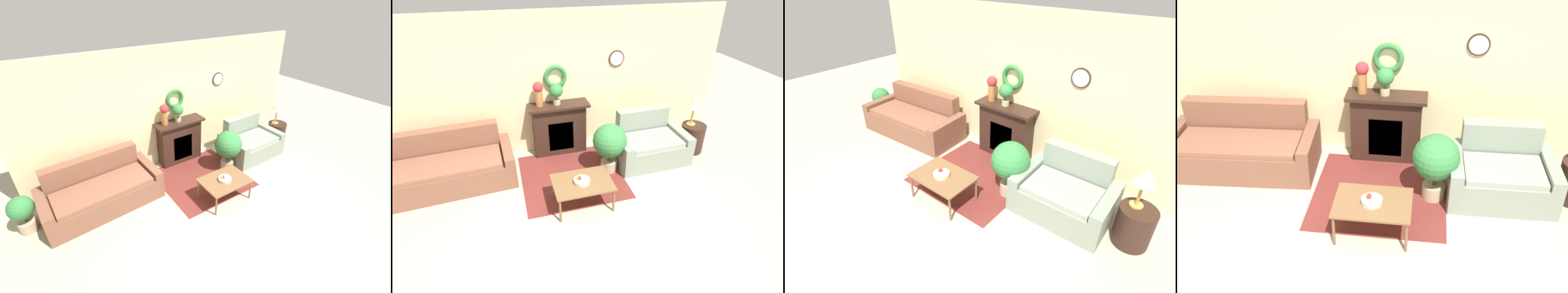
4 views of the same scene
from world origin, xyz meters
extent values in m
plane|color=#ADA38E|center=(0.00, 0.00, 0.00)|extent=(16.00, 16.00, 0.00)
cube|color=maroon|center=(-0.02, 1.33, 0.00)|extent=(1.80, 1.77, 0.01)
cube|color=beige|center=(0.00, 2.46, 1.35)|extent=(6.80, 0.06, 2.70)
cylinder|color=#382319|center=(1.17, 2.41, 1.78)|extent=(0.31, 0.02, 0.31)
cylinder|color=white|center=(1.17, 2.40, 1.78)|extent=(0.26, 0.01, 0.26)
torus|color=#337A3D|center=(-0.04, 2.38, 1.54)|extent=(0.44, 0.08, 0.44)
cube|color=#331E16|center=(-0.04, 2.26, 0.50)|extent=(1.02, 0.34, 1.00)
cube|color=black|center=(-0.04, 2.10, 0.42)|extent=(0.49, 0.02, 0.60)
cube|color=orange|center=(-0.04, 2.09, 0.35)|extent=(0.39, 0.01, 0.33)
cube|color=#331E16|center=(-0.04, 2.22, 1.03)|extent=(1.16, 0.41, 0.05)
cube|color=brown|center=(-2.07, 1.58, 0.22)|extent=(1.85, 0.88, 0.44)
cube|color=brown|center=(-2.10, 2.07, 0.46)|extent=(1.81, 0.33, 0.92)
cube|color=brown|center=(-1.10, 1.75, 0.29)|extent=(0.23, 1.00, 0.58)
cube|color=brown|center=(-2.07, 1.58, 0.48)|extent=(1.77, 0.81, 0.08)
cube|color=gray|center=(1.58, 1.38, 0.22)|extent=(1.07, 0.78, 0.44)
cube|color=gray|center=(1.57, 1.86, 0.46)|extent=(1.06, 0.23, 0.91)
cube|color=gray|center=(0.96, 1.47, 0.29)|extent=(0.19, 0.98, 0.58)
cube|color=gray|center=(2.18, 1.49, 0.29)|extent=(0.19, 0.98, 0.58)
cube|color=gray|center=(1.58, 1.38, 0.48)|extent=(1.02, 0.72, 0.08)
cube|color=brown|center=(-0.02, 0.56, 0.44)|extent=(0.92, 0.67, 0.03)
cylinder|color=brown|center=(-0.45, 0.27, 0.21)|extent=(0.04, 0.04, 0.42)
cylinder|color=brown|center=(0.40, 0.27, 0.21)|extent=(0.04, 0.04, 0.42)
cylinder|color=brown|center=(-0.45, 0.85, 0.21)|extent=(0.04, 0.04, 0.42)
cylinder|color=brown|center=(0.40, 0.85, 0.21)|extent=(0.04, 0.04, 0.42)
cylinder|color=beige|center=(-0.03, 0.55, 0.48)|extent=(0.25, 0.25, 0.06)
sphere|color=#B2231E|center=(-0.07, 0.56, 0.53)|extent=(0.07, 0.07, 0.07)
sphere|color=orange|center=(-0.08, 0.57, 0.53)|extent=(0.07, 0.07, 0.07)
cylinder|color=#331E16|center=(2.56, 1.53, 0.29)|extent=(0.48, 0.48, 0.58)
cylinder|color=#B28E42|center=(2.50, 1.58, 0.59)|extent=(0.17, 0.17, 0.02)
cylinder|color=#B28E42|center=(2.50, 1.58, 0.78)|extent=(0.04, 0.04, 0.34)
cone|color=beige|center=(2.50, 1.58, 1.05)|extent=(0.29, 0.29, 0.20)
cylinder|color=#AD6B38|center=(-0.39, 2.26, 1.20)|extent=(0.14, 0.14, 0.30)
sphere|color=#B72D33|center=(-0.39, 2.26, 1.42)|extent=(0.19, 0.19, 0.19)
cylinder|color=tan|center=(-0.06, 2.24, 1.10)|extent=(0.14, 0.14, 0.10)
cylinder|color=#4C3823|center=(-0.06, 2.24, 1.18)|extent=(0.02, 0.02, 0.07)
sphere|color=#337A3D|center=(-0.06, 2.24, 1.33)|extent=(0.25, 0.25, 0.25)
cylinder|color=tan|center=(0.70, 1.34, 0.10)|extent=(0.30, 0.30, 0.20)
cylinder|color=#4C3823|center=(0.70, 1.34, 0.29)|extent=(0.05, 0.05, 0.17)
sphere|color=#337A3D|center=(0.70, 1.34, 0.63)|extent=(0.61, 0.61, 0.61)
camera|label=1|loc=(-2.72, -2.47, 3.61)|focal=24.00mm
camera|label=2|loc=(-0.98, -3.05, 3.41)|focal=28.00mm
camera|label=3|loc=(2.82, -1.99, 3.28)|focal=28.00mm
camera|label=4|loc=(0.51, -3.62, 3.86)|focal=42.00mm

